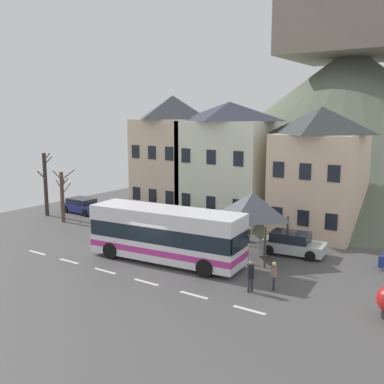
{
  "coord_description": "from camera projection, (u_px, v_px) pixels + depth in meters",
  "views": [
    {
      "loc": [
        15.87,
        -19.45,
        8.64
      ],
      "look_at": [
        0.14,
        3.75,
        3.75
      ],
      "focal_mm": 41.58,
      "sensor_mm": 36.0,
      "label": 1
    }
  ],
  "objects": [
    {
      "name": "bus_shelter",
      "position": [
        253.0,
        205.0,
        27.14
      ],
      "size": [
        3.6,
        3.6,
        4.0
      ],
      "color": "#473D33",
      "rests_on": "ground_plane"
    },
    {
      "name": "townhouse_01",
      "position": [
        229.0,
        163.0,
        35.74
      ],
      "size": [
        6.95,
        5.46,
        9.65
      ],
      "color": "silver",
      "rests_on": "ground_plane"
    },
    {
      "name": "pedestrian_00",
      "position": [
        274.0,
        274.0,
        22.09
      ],
      "size": [
        0.3,
        0.31,
        1.45
      ],
      "color": "#2D2D38",
      "rests_on": "ground_plane"
    },
    {
      "name": "parked_car_04",
      "position": [
        83.0,
        206.0,
        39.59
      ],
      "size": [
        4.06,
        2.08,
        1.3
      ],
      "rotation": [
        0.0,
        0.0,
        -0.04
      ],
      "color": "navy",
      "rests_on": "ground_plane"
    },
    {
      "name": "ground_plane",
      "position": [
        154.0,
        264.0,
        26.12
      ],
      "size": [
        40.0,
        60.0,
        0.07
      ],
      "color": "#504E4E"
    },
    {
      "name": "bare_tree_01",
      "position": [
        46.0,
        184.0,
        38.16
      ],
      "size": [
        1.71,
        0.96,
        5.54
      ],
      "color": "#382D28",
      "rests_on": "ground_plane"
    },
    {
      "name": "parked_car_03",
      "position": [
        191.0,
        222.0,
        33.25
      ],
      "size": [
        4.5,
        2.43,
        1.42
      ],
      "rotation": [
        0.0,
        0.0,
        0.14
      ],
      "color": "silver",
      "rests_on": "ground_plane"
    },
    {
      "name": "hilltop_castle",
      "position": [
        349.0,
        117.0,
        47.19
      ],
      "size": [
        41.38,
        41.38,
        23.61
      ],
      "color": "#596450",
      "rests_on": "ground_plane"
    },
    {
      "name": "townhouse_02",
      "position": [
        319.0,
        172.0,
        31.85
      ],
      "size": [
        5.69,
        5.77,
        9.22
      ],
      "color": "beige",
      "rests_on": "ground_plane"
    },
    {
      "name": "townhouse_00",
      "position": [
        173.0,
        155.0,
        39.0
      ],
      "size": [
        5.34,
        5.83,
        10.28
      ],
      "color": "beige",
      "rests_on": "ground_plane"
    },
    {
      "name": "parked_car_02",
      "position": [
        136.0,
        217.0,
        35.35
      ],
      "size": [
        4.28,
        1.97,
        1.3
      ],
      "rotation": [
        0.0,
        0.0,
        0.01
      ],
      "color": "#2D5236",
      "rests_on": "ground_plane"
    },
    {
      "name": "parked_car_01",
      "position": [
        292.0,
        244.0,
        27.8
      ],
      "size": [
        4.04,
        2.19,
        1.4
      ],
      "rotation": [
        0.0,
        0.0,
        0.1
      ],
      "color": "silver",
      "rests_on": "ground_plane"
    },
    {
      "name": "public_bench",
      "position": [
        239.0,
        233.0,
        30.96
      ],
      "size": [
        1.67,
        0.48,
        0.87
      ],
      "color": "#473828",
      "rests_on": "ground_plane"
    },
    {
      "name": "pedestrian_01",
      "position": [
        251.0,
        274.0,
        21.78
      ],
      "size": [
        0.34,
        0.34,
        1.6
      ],
      "color": "#2D2D38",
      "rests_on": "ground_plane"
    },
    {
      "name": "transit_bus",
      "position": [
        166.0,
        235.0,
        26.28
      ],
      "size": [
        9.69,
        3.43,
        3.19
      ],
      "rotation": [
        0.0,
        0.0,
        0.1
      ],
      "color": "white",
      "rests_on": "ground_plane"
    },
    {
      "name": "bare_tree_00",
      "position": [
        62.0,
        195.0,
        36.02
      ],
      "size": [
        2.04,
        1.9,
        4.17
      ],
      "color": "brown",
      "rests_on": "ground_plane"
    }
  ]
}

